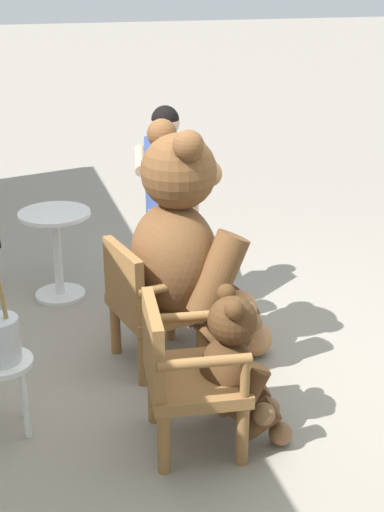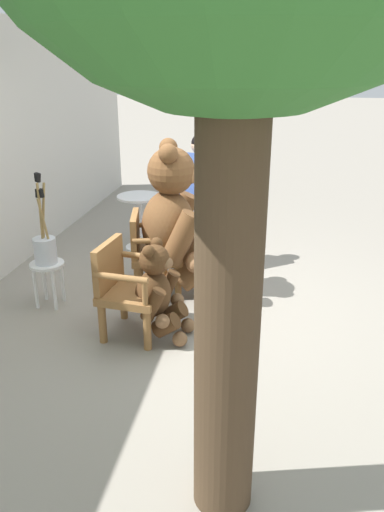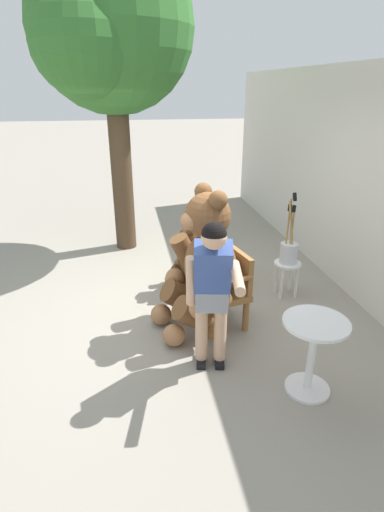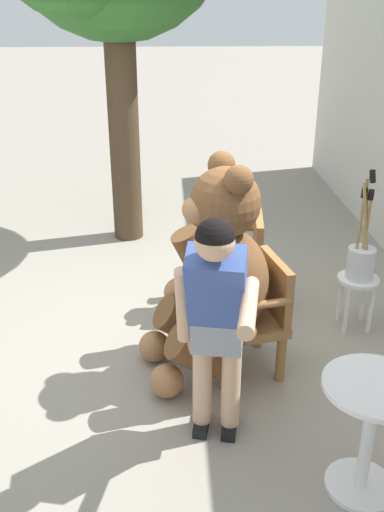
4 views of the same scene
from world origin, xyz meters
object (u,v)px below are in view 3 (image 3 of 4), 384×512
teddy_bear_large (203,263)px  patio_tree (108,33)px  teddy_bear_small (187,258)px  round_side_table (313,348)px  wooden_chair_left (209,256)px  person_visitor (212,285)px  white_stool (287,270)px  brush_bucket (289,249)px  wooden_chair_right (225,287)px

teddy_bear_large → patio_tree: (-2.54, -0.86, 2.41)m
teddy_bear_small → round_side_table: (2.13, 0.76, 0.00)m
wooden_chair_left → person_visitor: size_ratio=0.56×
white_stool → brush_bucket: bearing=-80.3°
teddy_bear_small → brush_bucket: size_ratio=1.00×
wooden_chair_right → brush_bucket: brush_bucket is taller
teddy_bear_large → white_stool: (-0.55, 1.21, -0.43)m
patio_tree → teddy_bear_small: bearing=27.6°
wooden_chair_left → wooden_chair_right: (0.91, -0.00, 0.00)m
teddy_bear_large → wooden_chair_right: bearing=96.7°
person_visitor → brush_bucket: (-1.30, 1.28, -0.27)m
wooden_chair_right → teddy_bear_large: size_ratio=0.53×
wooden_chair_left → white_stool: 1.03m
wooden_chair_left → person_visitor: bearing=-11.1°
teddy_bear_small → teddy_bear_large: bearing=1.4°
teddy_bear_large → brush_bucket: size_ratio=1.77×
white_stool → patio_tree: patio_tree is taller
wooden_chair_right → teddy_bear_large: (0.03, -0.26, 0.33)m
brush_bucket → patio_tree: 3.84m
white_stool → teddy_bear_small: bearing=-108.1°
wooden_chair_right → person_visitor: size_ratio=0.56×
wooden_chair_right → teddy_bear_small: bearing=-162.5°
teddy_bear_small → patio_tree: (-1.59, -0.83, 2.75)m
wooden_chair_right → white_stool: bearing=118.5°
wooden_chair_left → brush_bucket: (0.39, 0.94, 0.19)m
teddy_bear_large → brush_bucket: (-0.55, 1.21, -0.14)m
patio_tree → wooden_chair_right: bearing=24.1°
brush_bucket → white_stool: bearing=99.7°
wooden_chair_right → person_visitor: person_visitor is taller
round_side_table → wooden_chair_left: bearing=-167.5°
teddy_bear_large → white_stool: teddy_bear_large is taller
teddy_bear_large → white_stool: size_ratio=3.50×
teddy_bear_small → white_stool: size_ratio=1.97×
wooden_chair_left → wooden_chair_right: bearing=-0.1°
round_side_table → teddy_bear_small: bearing=-160.4°
teddy_bear_large → patio_tree: size_ratio=0.36×
teddy_bear_small → person_visitor: 1.77m
teddy_bear_large → brush_bucket: 1.33m
person_visitor → round_side_table: person_visitor is taller
round_side_table → patio_tree: (-3.72, -1.59, 2.75)m
wooden_chair_right → brush_bucket: size_ratio=0.95×
white_stool → brush_bucket: size_ratio=0.51×
teddy_bear_small → person_visitor: bearing=-1.4°
wooden_chair_right → white_stool: (-0.51, 0.95, -0.11)m
white_stool → patio_tree: size_ratio=0.10×
person_visitor → patio_tree: bearing=-166.5°
wooden_chair_right → brush_bucket: 1.09m
wooden_chair_right → white_stool: 1.08m
wooden_chair_left → teddy_bear_small: teddy_bear_small is taller
teddy_bear_large → person_visitor: 0.77m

